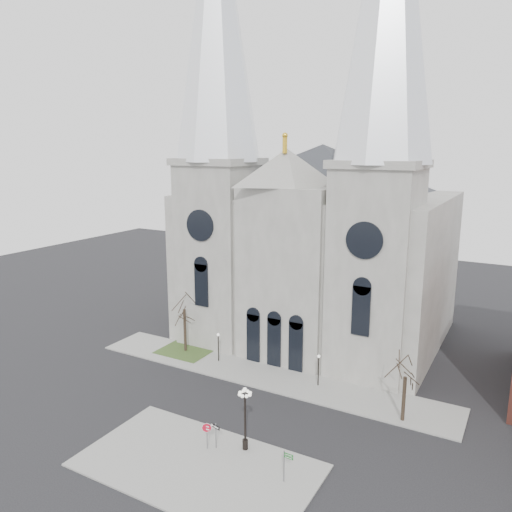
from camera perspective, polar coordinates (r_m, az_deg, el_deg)
The scene contains 13 objects.
ground at distance 46.01m, azimuth -6.05°, elevation -18.59°, with size 160.00×160.00×0.00m, color black.
sidewalk_near at distance 41.09m, azimuth -6.71°, elevation -22.67°, with size 18.00×10.00×0.14m, color gray.
sidewalk_far at distance 54.21m, azimuth 0.85°, elevation -13.41°, with size 40.00×6.00×0.14m, color gray.
grass_patch at distance 60.48m, azimuth -8.05°, elevation -10.70°, with size 6.00×5.00×0.18m, color #374E21.
cathedral at distance 59.79m, azimuth 6.38°, elevation 7.31°, with size 33.00×26.66×54.00m.
tree_left at distance 58.57m, azimuth -8.21°, elevation -5.74°, with size 3.20×3.20×7.50m.
tree_right at distance 45.96m, azimuth 16.71°, elevation -12.82°, with size 3.20×3.20×6.00m.
ped_lamp_left at distance 56.54m, azimuth -4.33°, elevation -9.82°, with size 0.32×0.32×3.26m.
ped_lamp_right at distance 51.37m, azimuth 7.16°, elevation -12.24°, with size 0.32×0.32×3.26m.
stop_sign at distance 41.82m, azimuth -5.63°, elevation -19.19°, with size 0.81×0.17×2.25m.
globe_lamp at distance 40.75m, azimuth -1.26°, elevation -17.27°, with size 1.18×1.18×5.29m.
one_way_sign at distance 41.93m, azimuth -4.61°, elevation -19.36°, with size 0.92×0.27×2.14m.
street_name_sign at distance 38.42m, azimuth 3.34°, elevation -22.64°, with size 0.78×0.10×2.45m.
Camera 1 is at (23.24, -32.00, 23.52)m, focal length 35.00 mm.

